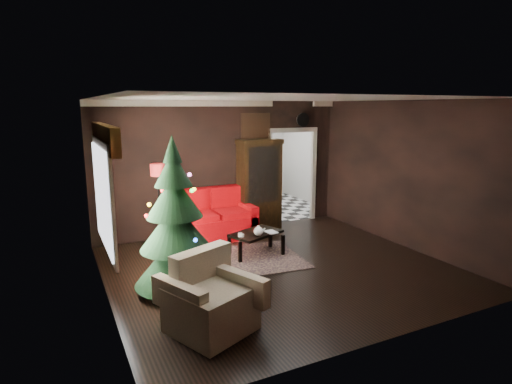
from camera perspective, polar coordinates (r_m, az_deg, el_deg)
name	(u,v)px	position (r m, az deg, el deg)	size (l,w,h in m)	color
floor	(279,268)	(7.24, 3.19, -10.25)	(5.50, 5.50, 0.00)	black
ceiling	(281,99)	(6.72, 3.46, 12.50)	(5.50, 5.50, 0.00)	white
wall_back	(223,167)	(9.07, -4.46, 3.36)	(5.50, 5.50, 0.00)	black
wall_front	(392,225)	(4.88, 17.91, -4.30)	(5.50, 5.50, 0.00)	black
wall_left	(102,204)	(6.01, -20.16, -1.51)	(5.50, 5.50, 0.00)	black
wall_right	(406,175)	(8.52, 19.67, 2.19)	(5.50, 5.50, 0.00)	black
doorway	(291,178)	(9.87, 4.78, 1.97)	(1.10, 0.10, 2.10)	beige
left_window	(103,197)	(6.20, -20.03, -0.65)	(0.05, 1.60, 1.40)	white
valance	(105,137)	(6.10, -19.82, 6.97)	(0.12, 2.10, 0.35)	brown
kitchen_floor	(262,208)	(11.37, 0.81, -2.11)	(3.00, 3.00, 0.00)	white
kitchen_window	(240,141)	(12.40, -2.22, 6.98)	(0.70, 0.06, 0.70)	white
rug	(241,260)	(7.57, -2.07, -9.21)	(2.15, 1.56, 0.01)	#41323C
loveseat	(214,215)	(8.70, -5.72, -3.07)	(1.70, 0.90, 1.00)	maroon
curio_cabinet	(259,187)	(9.24, 0.43, 0.72)	(0.90, 0.45, 1.90)	black
floor_lamp	(159,209)	(7.98, -12.96, -2.19)	(0.28, 0.28, 1.67)	black
christmas_tree	(175,222)	(6.16, -10.90, -4.07)	(1.23, 1.23, 2.35)	black
armchair	(211,295)	(5.24, -6.15, -13.66)	(0.92, 0.92, 0.94)	#C5B77E
coffee_table	(256,243)	(7.78, 0.01, -6.93)	(0.93, 0.56, 0.42)	black
teapot	(258,231)	(7.47, 0.33, -5.29)	(0.19, 0.19, 0.18)	silver
cup_a	(242,235)	(7.44, -1.84, -5.91)	(0.06, 0.06, 0.05)	white
cup_b	(240,235)	(7.45, -2.16, -5.81)	(0.08, 0.08, 0.07)	white
book	(267,227)	(7.61, 1.48, -4.71)	(0.18, 0.02, 0.25)	tan
wall_clock	(303,120)	(9.83, 6.33, 9.69)	(0.32, 0.32, 0.06)	white
painting	(255,127)	(9.25, -0.07, 8.85)	(0.62, 0.05, 0.52)	#BE8243
kitchen_counter	(243,184)	(12.34, -1.71, 1.10)	(1.80, 0.60, 0.90)	beige
kitchen_table	(257,197)	(10.90, 0.13, -0.70)	(0.70, 0.70, 0.75)	brown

